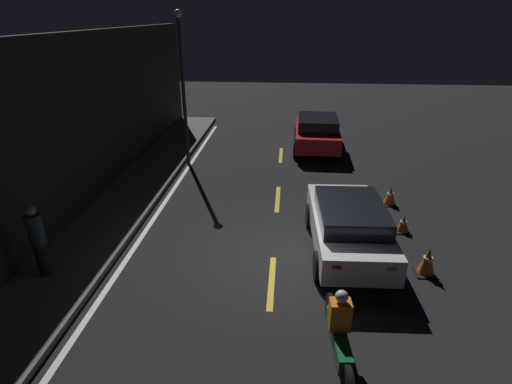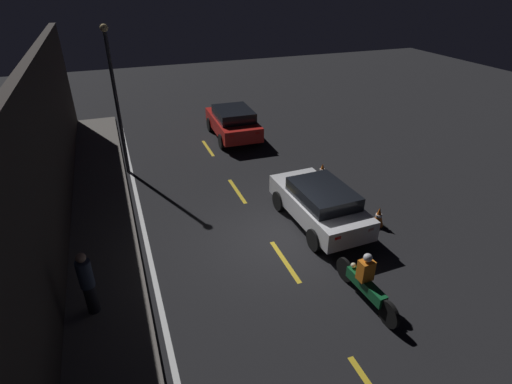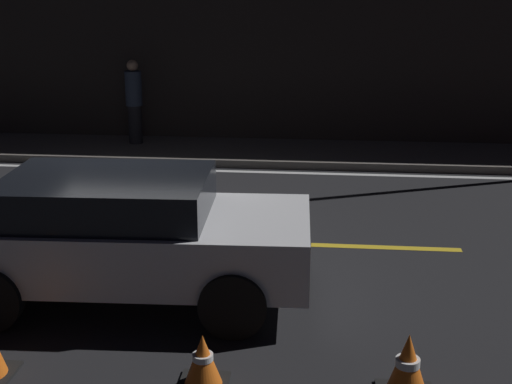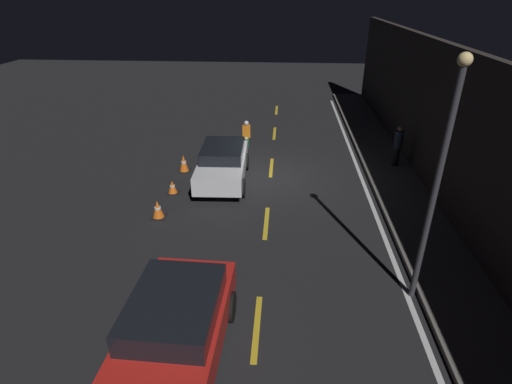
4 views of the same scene
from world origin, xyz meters
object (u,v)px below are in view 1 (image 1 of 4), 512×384
Objects in this scene: street_lamp at (183,82)px; traffic_cone_far at (390,196)px; sedan_white at (348,225)px; traffic_cone_mid at (403,224)px; motorcycle at (339,334)px; pedestrian at (38,240)px; taxi_red at (317,132)px; traffic_cone_near at (428,261)px.

traffic_cone_far is at bearing -114.03° from street_lamp.
traffic_cone_mid is at bearing -57.70° from sedan_white.
pedestrian is at bearing 70.05° from motorcycle.
taxi_red is at bearing -5.37° from motorcycle.
motorcycle is 3.64m from traffic_cone_near.
pedestrian reaches higher than motorcycle.
traffic_cone_far is at bearing -23.60° from motorcycle.
pedestrian is at bearing 95.92° from traffic_cone_near.
traffic_cone_far reaches higher than traffic_cone_mid.
sedan_white reaches higher than motorcycle.
motorcycle is 3.40× the size of traffic_cone_near.
traffic_cone_far is (2.95, -1.74, -0.48)m from sedan_white.
traffic_cone_far is 0.11× the size of street_lamp.
sedan_white is 0.71× the size of street_lamp.
sedan_white is 5.74× the size of traffic_cone_near.
pedestrian is at bearing 108.40° from traffic_cone_mid.
street_lamp is (7.95, -1.43, 2.21)m from pedestrian.
taxi_red is at bearing -33.39° from pedestrian.
street_lamp reaches higher than traffic_cone_far.
traffic_cone_far is at bearing -158.28° from taxi_red.
motorcycle is at bearing -106.08° from pedestrian.
street_lamp reaches higher than traffic_cone_mid.
sedan_white is at bearing -176.42° from taxi_red.
taxi_red is 7.61m from traffic_cone_mid.
pedestrian is at bearing 118.08° from traffic_cone_far.
traffic_cone_near is 0.41× the size of pedestrian.
traffic_cone_near is at bearing -133.75° from street_lamp.
motorcycle is (-3.58, 0.60, -0.21)m from sedan_white.
motorcycle reaches higher than traffic_cone_far.
traffic_cone_near is at bearing -179.79° from traffic_cone_far.
traffic_cone_mid is 0.81× the size of traffic_cone_far.
taxi_red is at bearing -0.17° from sedan_white.
traffic_cone_near is 8.85m from pedestrian.
pedestrian is (-4.68, 8.77, 0.73)m from traffic_cone_far.
sedan_white is 8.72m from street_lamp.
street_lamp reaches higher than taxi_red.
motorcycle reaches higher than traffic_cone_near.
sedan_white is 1.99m from traffic_cone_near.
sedan_white is 1.69× the size of motorcycle.
traffic_cone_near reaches higher than traffic_cone_mid.
taxi_red is 5.80× the size of traffic_cone_near.
traffic_cone_mid is 1.77m from traffic_cone_far.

